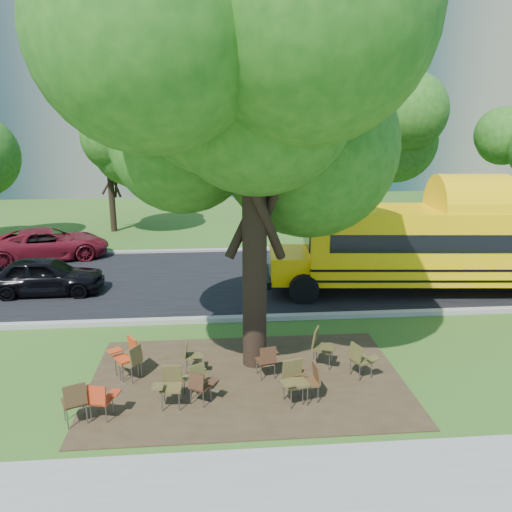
{
  "coord_description": "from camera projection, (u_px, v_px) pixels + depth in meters",
  "views": [
    {
      "loc": [
        0.33,
        -10.64,
        5.66
      ],
      "look_at": [
        1.53,
        3.31,
        1.88
      ],
      "focal_mm": 35.0,
      "sensor_mm": 36.0,
      "label": 1
    }
  ],
  "objects": [
    {
      "name": "ground",
      "position": [
        203.0,
        371.0,
        11.69
      ],
      "size": [
        160.0,
        160.0,
        0.0
      ],
      "primitive_type": "plane",
      "color": "#34581B",
      "rests_on": "ground"
    },
    {
      "name": "dirt_patch",
      "position": [
        247.0,
        380.0,
        11.29
      ],
      "size": [
        7.0,
        4.5,
        0.03
      ],
      "primitive_type": "cube",
      "color": "#382819",
      "rests_on": "ground"
    },
    {
      "name": "asphalt_road",
      "position": [
        206.0,
        280.0,
        18.42
      ],
      "size": [
        80.0,
        8.0,
        0.04
      ],
      "primitive_type": "cube",
      "color": "black",
      "rests_on": "ground"
    },
    {
      "name": "kerb_near",
      "position": [
        205.0,
        320.0,
        14.56
      ],
      "size": [
        80.0,
        0.25,
        0.14
      ],
      "primitive_type": "cube",
      "color": "gray",
      "rests_on": "ground"
    },
    {
      "name": "kerb_far",
      "position": [
        207.0,
        251.0,
        22.35
      ],
      "size": [
        80.0,
        0.25,
        0.14
      ],
      "primitive_type": "cube",
      "color": "gray",
      "rests_on": "ground"
    },
    {
      "name": "building_main",
      "position": [
        113.0,
        57.0,
        42.78
      ],
      "size": [
        38.0,
        16.0,
        22.0
      ],
      "primitive_type": "cube",
      "color": "slate",
      "rests_on": "ground"
    },
    {
      "name": "building_right",
      "position": [
        462.0,
        46.0,
        46.96
      ],
      "size": [
        30.0,
        16.0,
        25.0
      ],
      "primitive_type": "cube",
      "color": "gray",
      "rests_on": "ground"
    },
    {
      "name": "bg_tree_2",
      "position": [
        108.0,
        151.0,
        25.57
      ],
      "size": [
        4.8,
        4.8,
        6.62
      ],
      "color": "black",
      "rests_on": "ground"
    },
    {
      "name": "bg_tree_3",
      "position": [
        368.0,
        135.0,
        24.5
      ],
      "size": [
        5.6,
        5.6,
        7.84
      ],
      "color": "black",
      "rests_on": "ground"
    },
    {
      "name": "main_tree",
      "position": [
        254.0,
        111.0,
        10.51
      ],
      "size": [
        7.2,
        7.2,
        9.49
      ],
      "color": "black",
      "rests_on": "ground"
    },
    {
      "name": "school_bus",
      "position": [
        461.0,
        244.0,
        16.76
      ],
      "size": [
        11.99,
        3.57,
        2.89
      ],
      "rotation": [
        0.0,
        0.0,
        -0.08
      ],
      "color": "#FFC108",
      "rests_on": "ground"
    },
    {
      "name": "chair_0",
      "position": [
        76.0,
        398.0,
        9.51
      ],
      "size": [
        0.62,
        0.72,
        0.9
      ],
      "rotation": [
        0.0,
        0.0,
        0.43
      ],
      "color": "#442E18",
      "rests_on": "ground"
    },
    {
      "name": "chair_1",
      "position": [
        101.0,
        398.0,
        9.64
      ],
      "size": [
        0.61,
        0.47,
        0.81
      ],
      "rotation": [
        0.0,
        0.0,
        -0.24
      ],
      "color": "#AF3012",
      "rests_on": "ground"
    },
    {
      "name": "chair_2",
      "position": [
        196.0,
        375.0,
        10.53
      ],
      "size": [
        0.52,
        0.65,
        0.78
      ],
      "rotation": [
        0.0,
        0.0,
        0.55
      ],
      "color": "brown",
      "rests_on": "ground"
    },
    {
      "name": "chair_3",
      "position": [
        170.0,
        383.0,
        10.12
      ],
      "size": [
        0.58,
        0.51,
        0.88
      ],
      "rotation": [
        0.0,
        0.0,
        3.1
      ],
      "color": "brown",
      "rests_on": "ground"
    },
    {
      "name": "chair_4",
      "position": [
        200.0,
        384.0,
        10.18
      ],
      "size": [
        0.64,
        0.51,
        0.77
      ],
      "rotation": [
        0.0,
        0.0,
        -0.53
      ],
      "color": "#3F2516",
      "rests_on": "ground"
    },
    {
      "name": "chair_5",
      "position": [
        294.0,
        378.0,
        10.23
      ],
      "size": [
        0.64,
        0.68,
        0.94
      ],
      "rotation": [
        0.0,
        0.0,
        3.41
      ],
      "color": "brown",
      "rests_on": "ground"
    },
    {
      "name": "chair_6",
      "position": [
        310.0,
        378.0,
        10.35
      ],
      "size": [
        0.55,
        0.56,
        0.84
      ],
      "rotation": [
        0.0,
        0.0,
        1.69
      ],
      "color": "#4F341C",
      "rests_on": "ground"
    },
    {
      "name": "chair_7",
      "position": [
        360.0,
        357.0,
        11.22
      ],
      "size": [
        0.66,
        0.58,
        0.85
      ],
      "rotation": [
        0.0,
        0.0,
        -1.19
      ],
      "color": "#4E4A21",
      "rests_on": "ground"
    },
    {
      "name": "chair_8",
      "position": [
        132.0,
        359.0,
        11.17
      ],
      "size": [
        0.56,
        0.71,
        0.85
      ],
      "rotation": [
        0.0,
        0.0,
        1.04
      ],
      "color": "brown",
      "rests_on": "ground"
    },
    {
      "name": "chair_9",
      "position": [
        128.0,
        353.0,
        11.31
      ],
      "size": [
        0.79,
        0.63,
        0.95
      ],
      "rotation": [
        0.0,
        0.0,
        2.17
      ],
      "color": "#BD3A14",
      "rests_on": "ground"
    },
    {
      "name": "chair_10",
      "position": [
        191.0,
        354.0,
        11.52
      ],
      "size": [
        0.45,
        0.51,
        0.77
      ],
      "rotation": [
        0.0,
        0.0,
        -1.61
      ],
      "color": "#4E4722",
      "rests_on": "ground"
    },
    {
      "name": "chair_11",
      "position": [
        267.0,
        358.0,
        11.24
      ],
      "size": [
        0.56,
        0.58,
        0.82
      ],
      "rotation": [
        0.0,
        0.0,
        0.22
      ],
      "color": "#442818",
      "rests_on": "ground"
    },
    {
      "name": "chair_12",
      "position": [
        321.0,
        344.0,
        11.75
      ],
      "size": [
        0.61,
        0.77,
        0.96
      ],
      "rotation": [
        0.0,
        0.0,
        4.32
      ],
      "color": "#433D1D",
      "rests_on": "ground"
    },
    {
      "name": "black_car",
      "position": [
        45.0,
        276.0,
        16.77
      ],
      "size": [
        3.84,
        1.59,
        1.3
      ],
      "primitive_type": "imported",
      "rotation": [
        0.0,
        0.0,
        1.59
      ],
      "color": "black",
      "rests_on": "ground"
    },
    {
      "name": "bg_car_red",
      "position": [
        49.0,
        244.0,
        20.99
      ],
      "size": [
        5.28,
        3.55,
        1.35
      ],
      "primitive_type": "imported",
      "rotation": [
        0.0,
        0.0,
        1.87
      ],
      "color": "maroon",
      "rests_on": "ground"
    }
  ]
}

